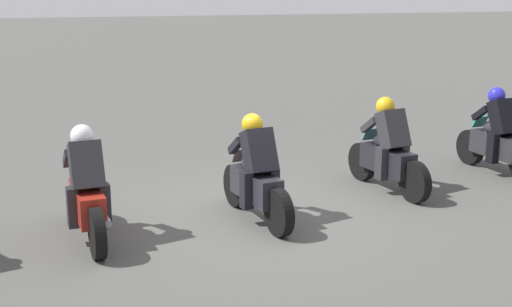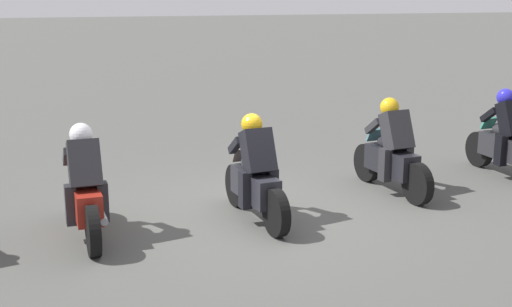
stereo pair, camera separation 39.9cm
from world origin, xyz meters
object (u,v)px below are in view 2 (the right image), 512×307
at_px(rider_lane_c, 255,177).
at_px(rider_lane_b, 392,154).
at_px(rider_lane_a, 507,141).
at_px(rider_lane_d, 85,192).

bearing_deg(rider_lane_c, rider_lane_b, -80.84).
bearing_deg(rider_lane_a, rider_lane_b, 94.03).
distance_m(rider_lane_b, rider_lane_d, 4.82).
distance_m(rider_lane_b, rider_lane_c, 2.55).
height_order(rider_lane_b, rider_lane_c, same).
distance_m(rider_lane_a, rider_lane_c, 4.89).
bearing_deg(rider_lane_d, rider_lane_a, -84.76).
xyz_separation_m(rider_lane_a, rider_lane_d, (-1.36, 7.04, 0.00)).
bearing_deg(rider_lane_a, rider_lane_d, 94.69).
bearing_deg(rider_lane_a, rider_lane_c, 98.28).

